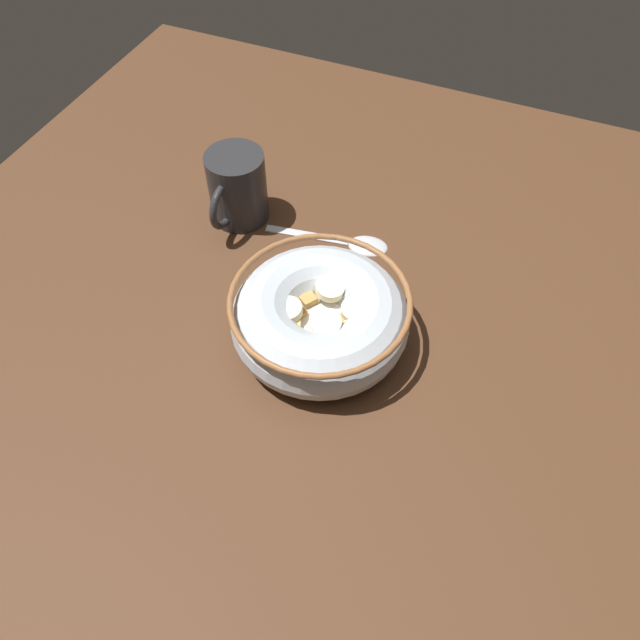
{
  "coord_description": "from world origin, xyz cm",
  "views": [
    {
      "loc": [
        33.59,
        14.19,
        50.41
      ],
      "look_at": [
        0.0,
        0.0,
        3.0
      ],
      "focal_mm": 34.75,
      "sensor_mm": 36.0,
      "label": 1
    }
  ],
  "objects": [
    {
      "name": "ground_plane",
      "position": [
        0.0,
        0.0,
        -1.0
      ],
      "size": [
        96.49,
        96.49,
        2.0
      ],
      "primitive_type": "cube",
      "color": "#472B19"
    },
    {
      "name": "cereal_bowl",
      "position": [
        0.02,
        0.0,
        3.39
      ],
      "size": [
        17.35,
        17.35,
        6.33
      ],
      "color": "#B2BCC6",
      "rests_on": "ground_plane"
    },
    {
      "name": "spoon",
      "position": [
        -13.68,
        -1.61,
        0.35
      ],
      "size": [
        4.34,
        14.45,
        0.8
      ],
      "color": "#B7B7BC",
      "rests_on": "ground_plane"
    },
    {
      "name": "coffee_mug",
      "position": [
        -12.79,
        -15.6,
        4.22
      ],
      "size": [
        9.37,
        6.61,
        8.43
      ],
      "color": "#262628",
      "rests_on": "ground_plane"
    }
  ]
}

